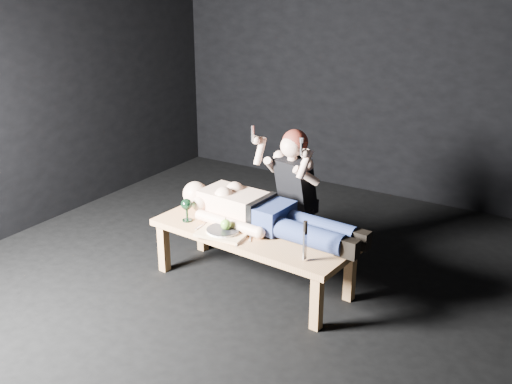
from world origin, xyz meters
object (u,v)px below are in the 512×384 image
serving_tray (223,233)px  goblet (187,210)px  table (253,258)px  kneeling_woman (301,193)px  lying_man (268,211)px  carving_knife (305,241)px

serving_tray → goblet: bearing=171.5°
goblet → table: bearing=10.8°
table → kneeling_woman: size_ratio=1.36×
lying_man → serving_tray: size_ratio=4.39×
kneeling_woman → carving_knife: kneeling_woman is taller
goblet → carving_knife: (1.09, -0.12, 0.05)m
lying_man → goblet: bearing=-155.1°
kneeling_woman → serving_tray: size_ratio=3.18×
lying_man → serving_tray: bearing=-123.3°
table → serving_tray: bearing=-130.5°
table → lying_man: bearing=68.7°
table → lying_man: size_ratio=0.98×
table → goblet: 0.63m
goblet → carving_knife: carving_knife is taller
kneeling_woman → serving_tray: 0.81m
kneeling_woman → carving_knife: bearing=-47.0°
lying_man → carving_knife: (0.50, -0.34, 0.01)m
lying_man → table: bearing=-111.3°
kneeling_woman → goblet: size_ratio=6.33×
goblet → serving_tray: bearing=-8.5°
table → serving_tray: size_ratio=4.31×
serving_tray → carving_knife: bearing=-4.9°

